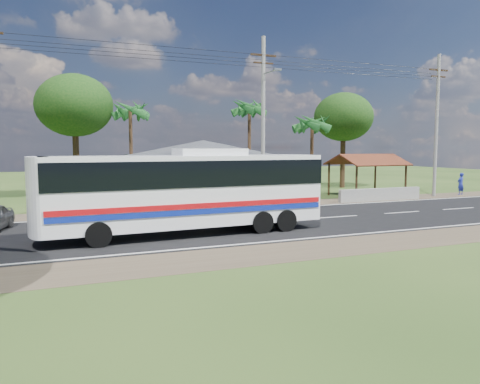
% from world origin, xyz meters
% --- Properties ---
extents(ground, '(120.00, 120.00, 0.00)m').
position_xyz_m(ground, '(0.00, 0.00, 0.00)').
color(ground, '#274117').
rests_on(ground, ground).
extents(road, '(120.00, 16.00, 0.03)m').
position_xyz_m(road, '(0.00, 0.00, 0.01)').
color(road, black).
rests_on(road, ground).
extents(house, '(12.40, 10.00, 5.00)m').
position_xyz_m(house, '(1.00, 13.00, 2.64)').
color(house, tan).
rests_on(house, ground).
extents(waiting_shed, '(5.20, 4.48, 3.35)m').
position_xyz_m(waiting_shed, '(13.00, 8.50, 2.73)').
color(waiting_shed, '#372214').
rests_on(waiting_shed, ground).
extents(concrete_barrier, '(7.00, 0.30, 0.90)m').
position_xyz_m(concrete_barrier, '(12.00, 5.60, 0.45)').
color(concrete_barrier, '#9E9E99').
rests_on(concrete_barrier, ground).
extents(utility_poles, '(32.80, 2.22, 11.00)m').
position_xyz_m(utility_poles, '(2.67, 6.49, 5.77)').
color(utility_poles, '#9E9E99').
rests_on(utility_poles, ground).
extents(palm_near, '(2.80, 2.80, 6.70)m').
position_xyz_m(palm_near, '(9.50, 11.00, 5.71)').
color(palm_near, '#47301E').
rests_on(palm_near, ground).
extents(palm_mid, '(2.80, 2.80, 8.20)m').
position_xyz_m(palm_mid, '(6.00, 15.50, 7.16)').
color(palm_mid, '#47301E').
rests_on(palm_mid, ground).
extents(palm_far, '(2.80, 2.80, 7.70)m').
position_xyz_m(palm_far, '(-4.00, 16.00, 6.68)').
color(palm_far, '#47301E').
rests_on(palm_far, ground).
extents(tree_behind_house, '(6.00, 6.00, 9.61)m').
position_xyz_m(tree_behind_house, '(-8.00, 18.00, 7.12)').
color(tree_behind_house, '#47301E').
rests_on(tree_behind_house, ground).
extents(tree_behind_shed, '(5.60, 5.60, 9.02)m').
position_xyz_m(tree_behind_shed, '(16.00, 16.00, 6.68)').
color(tree_behind_shed, '#47301E').
rests_on(tree_behind_shed, ground).
extents(coach_bus, '(12.30, 3.02, 3.79)m').
position_xyz_m(coach_bus, '(-4.56, -1.76, 2.17)').
color(coach_bus, white).
rests_on(coach_bus, ground).
extents(motorcycle, '(1.93, 1.19, 0.96)m').
position_xyz_m(motorcycle, '(-0.36, 7.70, 0.48)').
color(motorcycle, black).
rests_on(motorcycle, ground).
extents(person, '(0.70, 0.51, 1.79)m').
position_xyz_m(person, '(20.88, 6.54, 0.89)').
color(person, navy).
rests_on(person, ground).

